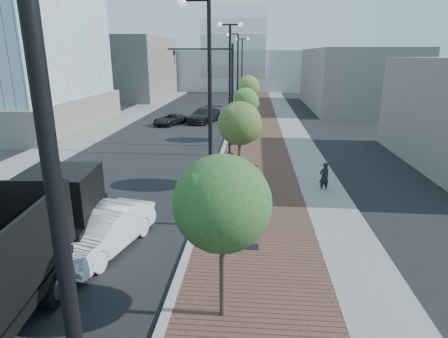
{
  "coord_description": "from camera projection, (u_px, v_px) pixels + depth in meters",
  "views": [
    {
      "loc": [
        2.38,
        -5.06,
        7.18
      ],
      "look_at": [
        1.0,
        12.0,
        2.0
      ],
      "focal_mm": 30.33,
      "sensor_mm": 36.0,
      "label": 1
    }
  ],
  "objects": [
    {
      "name": "streetlight_0",
      "position": [
        70.0,
        304.0,
        3.74
      ],
      "size": [
        1.72,
        0.56,
        9.28
      ],
      "color": "black",
      "rests_on": "ground"
    },
    {
      "name": "streetlight_2",
      "position": [
        230.0,
        90.0,
        26.63
      ],
      "size": [
        1.72,
        0.56,
        9.28
      ],
      "color": "black",
      "rests_on": "ground"
    },
    {
      "name": "pedestrian",
      "position": [
        324.0,
        177.0,
        20.54
      ],
      "size": [
        0.7,
        0.58,
        1.63
      ],
      "primitive_type": "imported",
      "rotation": [
        0.0,
        0.0,
        3.53
      ],
      "color": "black",
      "rests_on": "ground"
    },
    {
      "name": "streetlight_1",
      "position": [
        207.0,
        128.0,
        15.33
      ],
      "size": [
        1.44,
        0.56,
        9.21
      ],
      "color": "black",
      "rests_on": "ground"
    },
    {
      "name": "dump_truck",
      "position": [
        19.0,
        254.0,
        11.3
      ],
      "size": [
        3.86,
        13.61,
        3.51
      ],
      "rotation": [
        0.0,
        0.0,
        0.1
      ],
      "color": "black",
      "rests_on": "ground"
    },
    {
      "name": "traffic_mast",
      "position": [
        221.0,
        84.0,
        29.52
      ],
      "size": [
        5.09,
        0.2,
        8.0
      ],
      "color": "black",
      "rests_on": "ground"
    },
    {
      "name": "tree_1",
      "position": [
        241.0,
        124.0,
        20.24
      ],
      "size": [
        2.41,
        2.36,
        4.84
      ],
      "color": "#382619",
      "rests_on": "ground"
    },
    {
      "name": "sidewalk",
      "position": [
        264.0,
        117.0,
        44.96
      ],
      "size": [
        7.0,
        140.0,
        0.12
      ],
      "primitive_type": "cube",
      "color": "#4C2D23",
      "rests_on": "ground"
    },
    {
      "name": "convention_center",
      "position": [
        237.0,
        60.0,
        86.59
      ],
      "size": [
        50.0,
        30.0,
        50.0
      ],
      "color": "#A9B0B3",
      "rests_on": "ground"
    },
    {
      "name": "commercial_block_ne",
      "position": [
        354.0,
        79.0,
        52.39
      ],
      "size": [
        12.0,
        22.0,
        8.0
      ],
      "primitive_type": "cube",
      "color": "slate",
      "rests_on": "ground"
    },
    {
      "name": "utility_cover_1",
      "position": [
        252.0,
        247.0,
        14.5
      ],
      "size": [
        0.5,
        0.5,
        0.02
      ],
      "primitive_type": "cube",
      "color": "black",
      "rests_on": "sidewalk"
    },
    {
      "name": "commercial_block_nw",
      "position": [
        124.0,
        68.0,
        64.42
      ],
      "size": [
        14.0,
        20.0,
        10.0
      ],
      "primitive_type": "cube",
      "color": "#66605C",
      "rests_on": "ground"
    },
    {
      "name": "dark_car_far",
      "position": [
        204.0,
        115.0,
        41.75
      ],
      "size": [
        3.79,
        5.84,
        1.57
      ],
      "primitive_type": "imported",
      "rotation": [
        0.0,
        0.0,
        -0.32
      ],
      "color": "black",
      "rests_on": "ground"
    },
    {
      "name": "utility_cover_2",
      "position": [
        254.0,
        166.0,
        24.99
      ],
      "size": [
        0.5,
        0.5,
        0.02
      ],
      "primitive_type": "cube",
      "color": "black",
      "rests_on": "sidewalk"
    },
    {
      "name": "white_sedan",
      "position": [
        104.0,
        231.0,
        14.28
      ],
      "size": [
        2.84,
        5.21,
        1.63
      ],
      "primitive_type": "imported",
      "rotation": [
        0.0,
        0.0,
        -0.24
      ],
      "color": "silver",
      "rests_on": "ground"
    },
    {
      "name": "tree_2",
      "position": [
        246.0,
        101.0,
        31.74
      ],
      "size": [
        2.25,
        2.18,
        4.56
      ],
      "color": "#382619",
      "rests_on": "ground"
    },
    {
      "name": "concrete_strip",
      "position": [
        287.0,
        117.0,
        44.75
      ],
      "size": [
        2.4,
        140.0,
        0.13
      ],
      "primitive_type": "cube",
      "color": "slate",
      "rests_on": "ground"
    },
    {
      "name": "curb",
      "position": [
        235.0,
        117.0,
        45.23
      ],
      "size": [
        0.3,
        140.0,
        0.14
      ],
      "primitive_type": "cube",
      "color": "gray",
      "rests_on": "ground"
    },
    {
      "name": "tree_0",
      "position": [
        224.0,
        203.0,
        9.79
      ],
      "size": [
        2.6,
        2.58,
        4.79
      ],
      "color": "#382619",
      "rests_on": "ground"
    },
    {
      "name": "tree_3",
      "position": [
        249.0,
        87.0,
        43.13
      ],
      "size": [
        2.57,
        2.55,
        4.95
      ],
      "color": "#382619",
      "rests_on": "ground"
    },
    {
      "name": "dark_car_mid",
      "position": [
        170.0,
        119.0,
        40.24
      ],
      "size": [
        3.45,
        4.62,
        1.17
      ],
      "primitive_type": "imported",
      "rotation": [
        0.0,
        0.0,
        -0.41
      ],
      "color": "black",
      "rests_on": "ground"
    },
    {
      "name": "streetlight_3",
      "position": [
        236.0,
        84.0,
        38.23
      ],
      "size": [
        1.44,
        0.56,
        9.21
      ],
      "color": "black",
      "rests_on": "ground"
    },
    {
      "name": "west_sidewalk",
      "position": [
        128.0,
        115.0,
        46.23
      ],
      "size": [
        4.0,
        140.0,
        0.12
      ],
      "primitive_type": "cube",
      "color": "slate",
      "rests_on": "ground"
    },
    {
      "name": "streetlight_4",
      "position": [
        242.0,
        73.0,
        49.53
      ],
      "size": [
        1.72,
        0.56,
        9.28
      ],
      "color": "black",
      "rests_on": "ground"
    }
  ]
}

